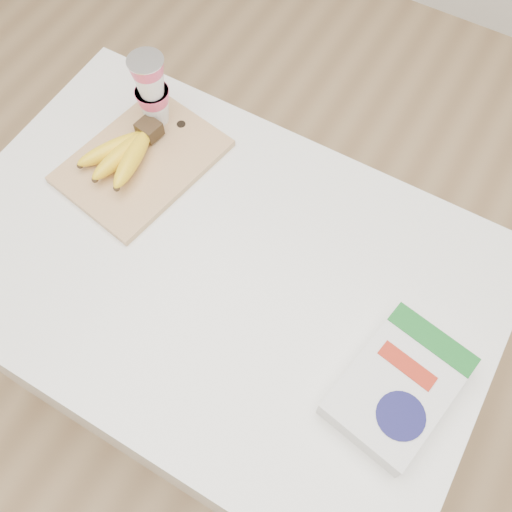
{
  "coord_description": "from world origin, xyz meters",
  "views": [
    {
      "loc": [
        0.33,
        -0.4,
        1.86
      ],
      "look_at": [
        0.07,
        0.04,
        0.88
      ],
      "focal_mm": 40.0,
      "sensor_mm": 36.0,
      "label": 1
    }
  ],
  "objects": [
    {
      "name": "cutting_board",
      "position": [
        -0.27,
        0.13,
        0.85
      ],
      "size": [
        0.3,
        0.37,
        0.02
      ],
      "primitive_type": "cube",
      "rotation": [
        0.0,
        0.0,
        -0.17
      ],
      "color": "tan",
      "rests_on": "table"
    },
    {
      "name": "cereal_box",
      "position": [
        0.41,
        -0.05,
        0.87
      ],
      "size": [
        0.21,
        0.27,
        0.06
      ],
      "rotation": [
        0.0,
        0.0,
        -0.18
      ],
      "color": "white",
      "rests_on": "table"
    },
    {
      "name": "room",
      "position": [
        0.0,
        0.0,
        1.35
      ],
      "size": [
        4.0,
        4.0,
        4.0
      ],
      "color": "tan",
      "rests_on": "ground"
    },
    {
      "name": "bananas",
      "position": [
        -0.29,
        0.11,
        0.88
      ],
      "size": [
        0.15,
        0.2,
        0.06
      ],
      "color": "#382816",
      "rests_on": "cutting_board"
    },
    {
      "name": "table",
      "position": [
        0.0,
        0.0,
        0.42
      ],
      "size": [
        1.12,
        0.75,
        0.84
      ],
      "primitive_type": "cube",
      "color": "white",
      "rests_on": "ground"
    },
    {
      "name": "yogurt_stack",
      "position": [
        -0.3,
        0.24,
        0.95
      ],
      "size": [
        0.08,
        0.08,
        0.18
      ],
      "color": "white",
      "rests_on": "cutting_board"
    }
  ]
}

